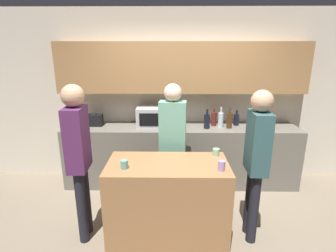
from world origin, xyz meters
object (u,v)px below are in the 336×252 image
at_px(cup_2, 216,152).
at_px(person_left, 173,136).
at_px(bottle_4, 236,120).
at_px(person_center, 257,154).
at_px(bottle_2, 221,120).
at_px(bottle_0, 207,121).
at_px(cup_0, 222,166).
at_px(toaster, 94,120).
at_px(microwave, 154,117).
at_px(bottle_3, 229,120).
at_px(cup_1, 124,164).
at_px(person_right, 78,151).
at_px(potted_plant, 266,114).
at_px(bottle_1, 214,119).

bearing_deg(cup_2, person_left, 144.43).
height_order(bottle_4, person_center, person_center).
bearing_deg(bottle_2, cup_2, -102.69).
xyz_separation_m(bottle_0, cup_0, (-0.02, -1.35, -0.10)).
distance_m(toaster, person_center, 2.51).
bearing_deg(bottle_2, microwave, 177.25).
height_order(bottle_3, cup_2, bottle_3).
relative_size(toaster, bottle_3, 0.82).
relative_size(microwave, toaster, 2.00).
height_order(cup_1, cup_2, cup_1).
bearing_deg(person_right, potted_plant, 115.82).
relative_size(potted_plant, bottle_3, 1.24).
distance_m(microwave, bottle_2, 1.03).
height_order(bottle_1, cup_1, bottle_1).
distance_m(person_center, person_right, 1.89).
bearing_deg(cup_1, bottle_3, 44.36).
xyz_separation_m(bottle_1, bottle_3, (0.21, -0.14, 0.01)).
bearing_deg(bottle_0, bottle_1, 50.57).
distance_m(bottle_4, cup_0, 1.61).
bearing_deg(bottle_3, bottle_1, 147.42).
bearing_deg(toaster, bottle_2, -1.48).
bearing_deg(bottle_4, person_left, -142.61).
distance_m(bottle_2, cup_0, 1.45).
xyz_separation_m(bottle_0, cup_1, (-1.02, -1.31, -0.11)).
bearing_deg(cup_2, bottle_1, 82.82).
xyz_separation_m(cup_2, person_center, (0.38, -0.27, 0.08)).
bearing_deg(cup_1, cup_0, -1.90).
xyz_separation_m(bottle_2, person_right, (-1.74, -1.32, 0.00)).
relative_size(bottle_2, person_center, 0.18).
height_order(potted_plant, bottle_1, potted_plant).
bearing_deg(bottle_1, microwave, -178.34).
bearing_deg(bottle_4, bottle_2, -158.91).
xyz_separation_m(bottle_3, person_center, (0.03, -1.23, -0.04)).
relative_size(potted_plant, cup_1, 4.29).
relative_size(person_left, person_right, 0.96).
distance_m(bottle_0, bottle_4, 0.52).
xyz_separation_m(microwave, cup_2, (0.79, -1.08, -0.15)).
bearing_deg(bottle_2, bottle_4, 21.09).
height_order(bottle_3, bottle_4, bottle_3).
bearing_deg(person_left, cup_1, 60.61).
distance_m(cup_2, person_center, 0.47).
bearing_deg(bottle_2, potted_plant, 4.15).
height_order(bottle_4, cup_2, bottle_4).
bearing_deg(cup_0, potted_plant, 57.50).
xyz_separation_m(microwave, bottle_3, (1.15, -0.11, -0.03)).
bearing_deg(bottle_4, microwave, -177.66).
xyz_separation_m(potted_plant, bottle_0, (-0.92, -0.13, -0.08)).
height_order(bottle_4, cup_0, bottle_4).
relative_size(bottle_2, bottle_4, 1.28).
distance_m(potted_plant, bottle_3, 0.59).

